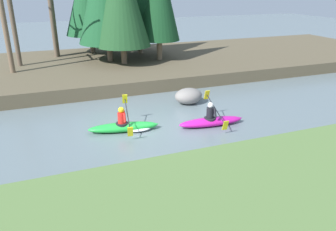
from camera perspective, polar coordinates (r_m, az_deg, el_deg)
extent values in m
plane|color=slate|center=(13.34, -3.97, -1.78)|extent=(90.00, 90.00, 0.00)
cube|color=#56753D|center=(8.08, 10.04, -16.80)|extent=(44.00, 5.46, 0.63)
cube|color=brown|center=(22.00, -11.29, 8.27)|extent=(44.00, 10.98, 0.70)
cylinder|color=brown|center=(25.02, -13.02, 12.08)|extent=(0.36, 0.36, 1.32)
cylinder|color=brown|center=(22.02, -10.09, 10.87)|extent=(0.36, 0.36, 1.18)
cylinder|color=brown|center=(21.06, -7.66, 10.42)|extent=(0.36, 0.36, 1.10)
cylinder|color=#7A664C|center=(24.41, -4.87, 12.47)|extent=(0.36, 0.36, 1.44)
cylinder|color=#7A664C|center=(22.14, -1.49, 11.38)|extent=(0.36, 0.36, 1.28)
cylinder|color=brown|center=(20.36, -26.46, 13.32)|extent=(0.28, 0.28, 4.80)
cylinder|color=brown|center=(21.96, -25.46, 14.91)|extent=(0.28, 0.28, 5.54)
cylinder|color=brown|center=(23.93, -19.62, 16.22)|extent=(0.28, 0.28, 5.62)
cylinder|color=brown|center=(24.25, -19.44, 16.46)|extent=(0.28, 0.28, 5.76)
ellipsoid|color=#C61999|center=(13.36, 7.48, -1.08)|extent=(2.74, 0.82, 0.34)
cone|color=#C61999|center=(13.87, 12.20, -0.45)|extent=(0.37, 0.23, 0.20)
cylinder|color=black|center=(13.29, 7.31, -0.53)|extent=(0.52, 0.52, 0.08)
cylinder|color=black|center=(13.20, 7.36, 0.47)|extent=(0.32, 0.32, 0.42)
sphere|color=white|center=(13.08, 7.43, 1.80)|extent=(0.25, 0.25, 0.23)
cylinder|color=black|center=(13.41, 7.37, 1.22)|extent=(0.11, 0.23, 0.35)
cylinder|color=black|center=(13.00, 8.20, 0.50)|extent=(0.11, 0.23, 0.35)
cylinder|color=black|center=(13.24, 8.30, 1.08)|extent=(0.19, 1.91, 0.65)
cube|color=yellow|center=(13.96, 6.79, 3.59)|extent=(0.21, 0.17, 0.41)
cube|color=yellow|center=(12.56, 9.98, -1.71)|extent=(0.21, 0.17, 0.41)
ellipsoid|color=green|center=(12.87, -7.77, -2.02)|extent=(2.76, 1.01, 0.34)
cone|color=green|center=(12.99, -2.31, -1.51)|extent=(0.38, 0.25, 0.20)
cylinder|color=black|center=(12.81, -8.03, -1.44)|extent=(0.55, 0.55, 0.08)
cylinder|color=red|center=(12.71, -8.08, -0.41)|extent=(0.34, 0.34, 0.42)
sphere|color=yellow|center=(12.60, -8.16, 0.96)|extent=(0.26, 0.26, 0.23)
cylinder|color=red|center=(12.91, -7.74, 0.38)|extent=(0.12, 0.24, 0.35)
cylinder|color=red|center=(12.46, -7.56, -0.41)|extent=(0.12, 0.24, 0.35)
cylinder|color=black|center=(12.68, -7.08, 0.20)|extent=(0.33, 1.90, 0.65)
cube|color=yellow|center=(13.47, -7.52, 2.88)|extent=(0.22, 0.19, 0.41)
cube|color=yellow|center=(11.93, -6.58, -2.82)|extent=(0.22, 0.19, 0.41)
ellipsoid|color=white|center=(12.94, -5.33, -2.15)|extent=(1.19, 0.86, 0.18)
ellipsoid|color=gray|center=(15.72, 3.60, 3.41)|extent=(1.34, 1.05, 0.76)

